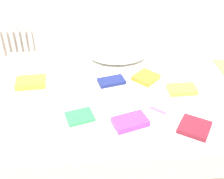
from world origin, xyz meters
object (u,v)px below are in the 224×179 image
Objects in this scene: textbook_purple at (130,122)px; textbook_maroon at (195,127)px; textbook_yellow at (31,82)px; bed at (112,115)px; textbook_orange at (146,77)px; radiator at (16,45)px; textbook_green at (80,117)px; pillow at (118,55)px; textbook_lime at (182,89)px; textbook_pink at (163,105)px; textbook_white at (36,113)px; textbook_navy at (112,81)px.

textbook_maroon is at bearing -28.77° from textbook_purple.
bed is at bearing -15.94° from textbook_yellow.
textbook_orange is (0.21, 0.56, -0.00)m from textbook_purple.
radiator is at bearing 164.54° from textbook_maroon.
textbook_green is at bearing -129.61° from bed.
pillow is at bearing 145.11° from textbook_maroon.
textbook_lime is 1.13× the size of textbook_maroon.
bed is 0.50m from textbook_pink.
textbook_pink is (0.93, 0.03, -0.00)m from textbook_white.
textbook_lime reaches higher than bed.
radiator reaches higher than textbook_navy.
textbook_green is (-0.35, 0.09, -0.01)m from textbook_purple.
textbook_orange is 0.38m from textbook_pink.
pillow is 2.18× the size of textbook_yellow.
textbook_pink is at bearing -125.47° from textbook_orange.
radiator is 2.83× the size of textbook_orange.
textbook_purple is 1.20× the size of textbook_white.
textbook_orange is at bearing -60.90° from pillow.
textbook_lime is 0.26m from textbook_pink.
textbook_yellow reaches higher than textbook_green.
textbook_pink is (0.06, -0.37, -0.01)m from textbook_orange.
textbook_white is at bearing -130.60° from pillow.
bed is 0.68m from textbook_white.
textbook_lime is 0.32m from textbook_orange.
bed is 0.76m from textbook_maroon.
textbook_maroon is at bearing -32.00° from textbook_yellow.
textbook_pink is at bearing -139.28° from textbook_lime.
textbook_pink reaches higher than textbook_green.
textbook_orange is (-0.22, 0.64, 0.00)m from textbook_maroon.
textbook_yellow is at bearing 126.52° from textbook_purple.
textbook_white is at bearing 149.68° from textbook_purple.
textbook_navy is at bearing 82.01° from textbook_purple.
bed is 0.61m from pillow.
textbook_green is at bearing -63.18° from radiator.
textbook_maroon is at bearing -64.00° from textbook_navy.
pillow is at bearing 30.24° from textbook_white.
textbook_navy is 0.50m from textbook_pink.
textbook_white is (-0.66, -0.77, -0.04)m from pillow.
textbook_orange is at bearing 50.10° from textbook_pink.
textbook_purple reaches higher than textbook_navy.
radiator is 2.26× the size of textbook_purple.
textbook_orange is (0.96, 0.01, -0.01)m from textbook_yellow.
textbook_lime is 1.31× the size of textbook_pink.
textbook_orange is at bearing -3.40° from textbook_yellow.
radiator reaches higher than textbook_yellow.
textbook_orange is 1.11× the size of textbook_pink.
textbook_lime is 1.16× the size of textbook_green.
bed is 0.29m from textbook_navy.
textbook_white is at bearing -160.83° from textbook_navy.
textbook_green is at bearing -112.99° from pillow.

